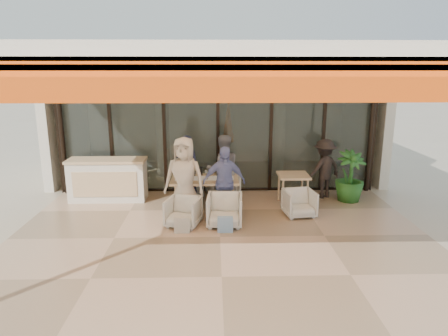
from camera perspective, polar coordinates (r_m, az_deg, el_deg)
The scene contains 21 objects.
ground at distance 7.70m, azimuth -0.57°, elevation -9.98°, with size 70.00×70.00×0.00m, color #C6B293.
terrace_floor at distance 7.70m, azimuth -0.57°, elevation -9.95°, with size 8.00×6.00×0.01m, color tan.
terrace_structure at distance 6.77m, azimuth -0.60°, elevation 15.02°, with size 8.00×6.00×3.40m.
glass_storefront at distance 10.15m, azimuth -0.88°, elevation 5.33°, with size 8.08×0.10×3.20m.
interior_block at distance 12.38m, azimuth -0.99°, elevation 9.84°, with size 9.05×3.62×3.52m.
host_counter at distance 10.01m, azimuth -16.25°, elevation -1.61°, with size 1.85×0.65×1.04m.
dining_table at distance 8.96m, azimuth -2.82°, elevation -1.84°, with size 1.50×0.90×0.93m.
chair_far_left at distance 9.99m, azimuth -5.05°, elevation -2.47°, with size 0.59×0.56×0.61m, color white.
chair_far_right at distance 9.96m, azimuth -0.22°, elevation -2.12°, with size 0.71×0.67×0.73m, color white.
chair_near_left at distance 8.18m, azimuth -5.84°, elevation -6.09°, with size 0.64×0.60×0.66m, color white.
chair_near_right at distance 8.15m, azimuth 0.09°, elevation -5.85°, with size 0.70×0.66×0.72m, color white.
diner_navy at distance 9.37m, azimuth -5.29°, elevation -0.28°, with size 0.60×0.40×1.66m, color #192137.
diner_grey at distance 9.35m, azimuth -0.15°, elevation -0.24°, with size 0.81×0.63×1.66m, color slate.
diner_cream at distance 8.49m, azimuth -5.68°, elevation -1.44°, with size 0.86×0.56×1.76m, color beige.
diner_periwinkle at distance 8.50m, azimuth -0.01°, elevation -2.05°, with size 0.91×0.38×1.56m, color #7280BE.
tote_bag_cream at distance 7.87m, azimuth -6.02°, elevation -8.17°, with size 0.30×0.10×0.34m, color silver.
tote_bag_blue at distance 7.84m, azimuth 0.17°, elevation -8.16°, with size 0.30×0.10×0.34m, color #99BFD8.
side_table at distance 9.43m, azimuth 9.86°, elevation -1.53°, with size 0.70×0.70×0.74m.
side_chair at distance 8.82m, azimuth 10.71°, elevation -4.79°, with size 0.63×0.59×0.65m, color white.
standing_woman at distance 10.07m, azimuth 14.09°, elevation -0.13°, with size 0.96×0.55×1.49m, color black.
potted_palm at distance 10.00m, azimuth 17.52°, elevation -1.18°, with size 0.70×0.70×1.25m, color #1E5919.
Camera 1 is at (-0.11, -7.03, 3.13)m, focal length 32.00 mm.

